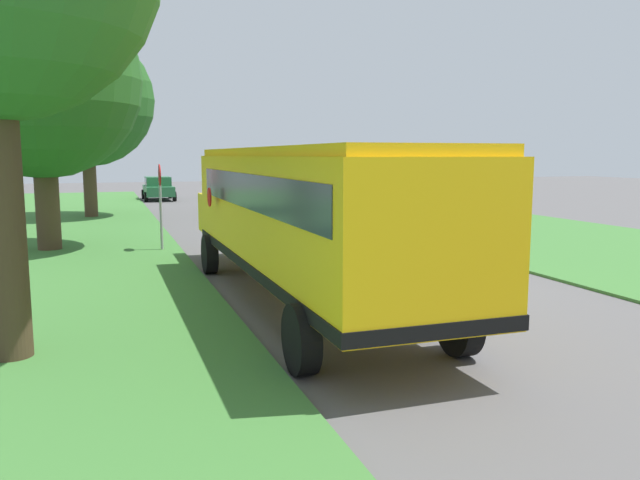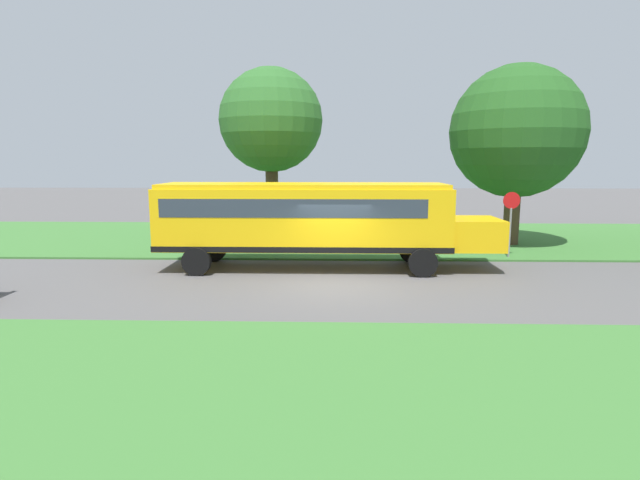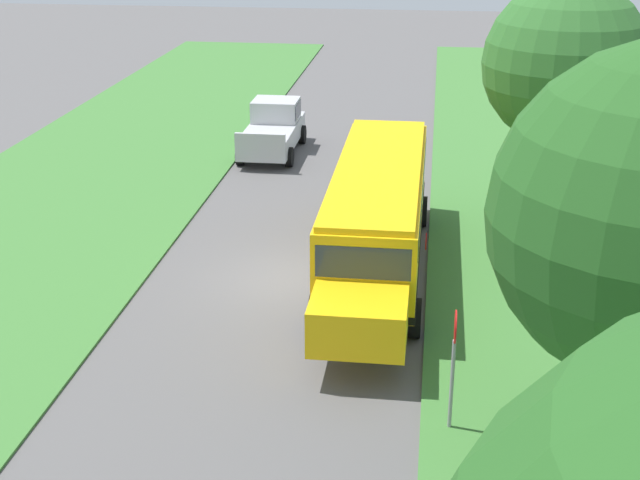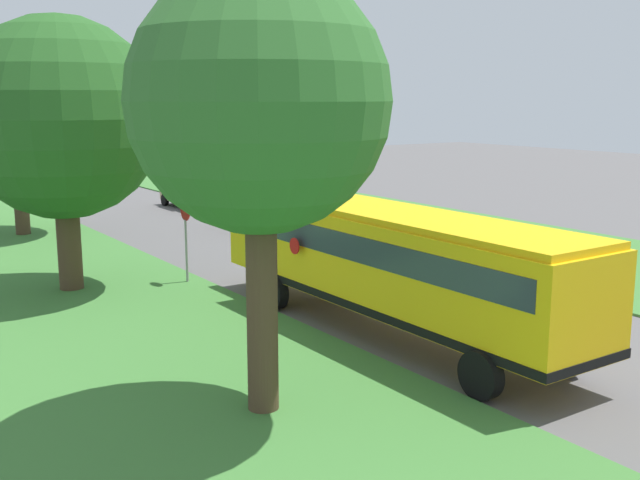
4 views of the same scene
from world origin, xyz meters
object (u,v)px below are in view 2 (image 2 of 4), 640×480
Objects in this scene: school_bus at (311,217)px; oak_tree_roadside_mid at (519,131)px; stop_sign at (511,217)px; oak_tree_beside_bus at (273,120)px.

school_bus is 1.49× the size of oak_tree_roadside_mid.
oak_tree_roadside_mid is 3.04× the size of stop_sign.
oak_tree_beside_bus reaches higher than school_bus.
oak_tree_beside_bus is at bearing -88.73° from oak_tree_roadside_mid.
oak_tree_roadside_mid reaches higher than oak_tree_beside_bus.
oak_tree_roadside_mid is at bearing 158.69° from stop_sign.
oak_tree_roadside_mid reaches higher than school_bus.
school_bus is 11.27m from oak_tree_roadside_mid.
oak_tree_roadside_mid reaches higher than stop_sign.
oak_tree_beside_bus is 0.98× the size of oak_tree_roadside_mid.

